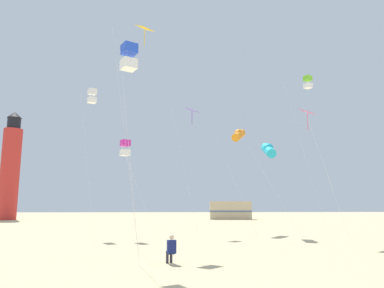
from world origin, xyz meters
name	(u,v)px	position (x,y,z in m)	size (l,w,h in m)	color
kite_flyer_standing	(171,248)	(-0.94, 7.88, 0.61)	(0.43, 0.56, 1.16)	navy
kite_tube_orange	(239,135)	(4.74, 23.40, 8.29)	(3.12, 3.53, 8.99)	silver
kite_diamond_rainbow	(308,116)	(7.72, 14.99, 7.89)	(2.85, 2.47, 8.42)	silver
kite_box_magenta	(125,148)	(-4.35, 18.61, 6.31)	(2.74, 2.74, 6.90)	silver
kite_box_blue	(129,57)	(-2.84, 7.90, 8.64)	(1.11, 1.11, 9.23)	silver
kite_box_lime	(308,82)	(11.29, 23.82, 13.30)	(2.72, 2.72, 13.92)	silver
kite_box_white	(92,96)	(-7.42, 20.99, 10.84)	(1.42, 1.13, 11.44)	silver
kite_tube_cyan	(268,150)	(6.27, 19.53, 6.40)	(3.51, 3.13, 7.11)	silver
kite_diamond_violet	(191,115)	(0.53, 21.27, 9.47)	(2.27, 2.27, 10.11)	silver
kite_diamond_gold	(143,38)	(-2.80, 13.55, 12.30)	(2.56, 2.56, 13.18)	silver
lighthouse_distant	(10,168)	(-26.15, 49.67, 7.84)	(2.80, 2.80, 16.80)	red
rv_van_tan	(230,210)	(8.02, 49.77, 1.39)	(6.60, 2.83, 2.80)	#C6B28C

